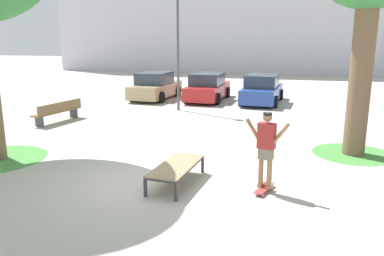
{
  "coord_description": "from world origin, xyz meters",
  "views": [
    {
      "loc": [
        3.1,
        -7.98,
        3.3
      ],
      "look_at": [
        0.71,
        1.56,
        1.0
      ],
      "focal_mm": 35.65,
      "sensor_mm": 36.0,
      "label": 1
    }
  ],
  "objects_px": {
    "skater": "(266,145)",
    "park_bench": "(58,111)",
    "car_red": "(208,88)",
    "car_tan": "(155,87)",
    "car_blue": "(262,90)",
    "light_post": "(178,27)",
    "skate_box": "(176,167)",
    "skateboard": "(264,188)"
  },
  "relations": [
    {
      "from": "light_post",
      "to": "park_bench",
      "type": "bearing_deg",
      "value": -136.77
    },
    {
      "from": "skateboard",
      "to": "car_blue",
      "type": "height_order",
      "value": "car_blue"
    },
    {
      "from": "skateboard",
      "to": "park_bench",
      "type": "distance_m",
      "value": 10.14
    },
    {
      "from": "skateboard",
      "to": "park_bench",
      "type": "relative_size",
      "value": 0.34
    },
    {
      "from": "car_red",
      "to": "park_bench",
      "type": "distance_m",
      "value": 8.49
    },
    {
      "from": "skater",
      "to": "light_post",
      "type": "distance_m",
      "value": 10.57
    },
    {
      "from": "car_red",
      "to": "light_post",
      "type": "bearing_deg",
      "value": -102.47
    },
    {
      "from": "skater",
      "to": "car_red",
      "type": "distance_m",
      "value": 12.99
    },
    {
      "from": "skateboard",
      "to": "park_bench",
      "type": "height_order",
      "value": "park_bench"
    },
    {
      "from": "car_tan",
      "to": "car_red",
      "type": "xyz_separation_m",
      "value": [
        2.97,
        0.16,
        0.0
      ]
    },
    {
      "from": "skateboard",
      "to": "car_blue",
      "type": "relative_size",
      "value": 0.19
    },
    {
      "from": "car_tan",
      "to": "car_blue",
      "type": "bearing_deg",
      "value": -0.25
    },
    {
      "from": "car_red",
      "to": "car_blue",
      "type": "bearing_deg",
      "value": -3.67
    },
    {
      "from": "car_tan",
      "to": "light_post",
      "type": "relative_size",
      "value": 0.74
    },
    {
      "from": "car_blue",
      "to": "light_post",
      "type": "relative_size",
      "value": 0.74
    },
    {
      "from": "skateboard",
      "to": "skater",
      "type": "distance_m",
      "value": 0.99
    },
    {
      "from": "skate_box",
      "to": "skater",
      "type": "height_order",
      "value": "skater"
    },
    {
      "from": "skateboard",
      "to": "car_blue",
      "type": "bearing_deg",
      "value": 94.26
    },
    {
      "from": "skater",
      "to": "skate_box",
      "type": "bearing_deg",
      "value": -179.13
    },
    {
      "from": "light_post",
      "to": "skateboard",
      "type": "bearing_deg",
      "value": -63.17
    },
    {
      "from": "car_red",
      "to": "park_bench",
      "type": "height_order",
      "value": "car_red"
    },
    {
      "from": "skater",
      "to": "park_bench",
      "type": "distance_m",
      "value": 10.15
    },
    {
      "from": "skateboard",
      "to": "skater",
      "type": "height_order",
      "value": "skater"
    },
    {
      "from": "car_tan",
      "to": "park_bench",
      "type": "relative_size",
      "value": 1.76
    },
    {
      "from": "skateboard",
      "to": "car_tan",
      "type": "bearing_deg",
      "value": 119.26
    },
    {
      "from": "skater",
      "to": "car_red",
      "type": "xyz_separation_m",
      "value": [
        -3.88,
        12.39,
        -0.38
      ]
    },
    {
      "from": "skate_box",
      "to": "car_red",
      "type": "bearing_deg",
      "value": 98.49
    },
    {
      "from": "skate_box",
      "to": "car_blue",
      "type": "relative_size",
      "value": 0.45
    },
    {
      "from": "car_blue",
      "to": "light_post",
      "type": "bearing_deg",
      "value": -140.05
    },
    {
      "from": "skater",
      "to": "car_tan",
      "type": "height_order",
      "value": "skater"
    },
    {
      "from": "skateboard",
      "to": "car_tan",
      "type": "xyz_separation_m",
      "value": [
        -6.85,
        12.23,
        0.61
      ]
    },
    {
      "from": "car_blue",
      "to": "skateboard",
      "type": "bearing_deg",
      "value": -85.74
    },
    {
      "from": "skater",
      "to": "car_tan",
      "type": "bearing_deg",
      "value": 119.26
    },
    {
      "from": "park_bench",
      "to": "car_red",
      "type": "bearing_deg",
      "value": 56.14
    },
    {
      "from": "car_red",
      "to": "light_post",
      "type": "relative_size",
      "value": 0.73
    },
    {
      "from": "skater",
      "to": "park_bench",
      "type": "xyz_separation_m",
      "value": [
        -8.61,
        5.34,
        -0.62
      ]
    },
    {
      "from": "car_tan",
      "to": "skater",
      "type": "bearing_deg",
      "value": -60.74
    },
    {
      "from": "skate_box",
      "to": "skateboard",
      "type": "bearing_deg",
      "value": 0.83
    },
    {
      "from": "car_red",
      "to": "car_blue",
      "type": "distance_m",
      "value": 2.97
    },
    {
      "from": "car_tan",
      "to": "park_bench",
      "type": "height_order",
      "value": "car_tan"
    },
    {
      "from": "skateboard",
      "to": "skate_box",
      "type": "bearing_deg",
      "value": -179.17
    },
    {
      "from": "skate_box",
      "to": "skater",
      "type": "relative_size",
      "value": 1.16
    }
  ]
}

